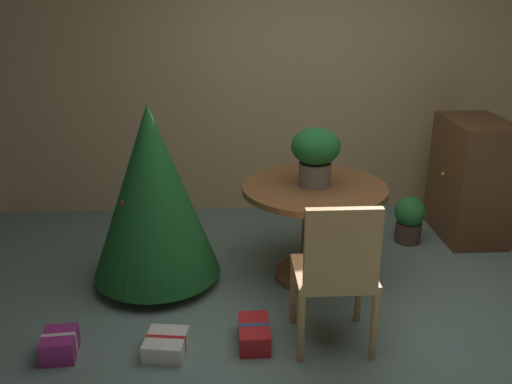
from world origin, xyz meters
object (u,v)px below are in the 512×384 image
object	(u,v)px
round_dining_table	(313,212)
wooden_chair_near	(337,269)
wooden_cabinet	(470,179)
gift_box_red	(254,334)
potted_plant	(409,218)
gift_box_cream	(166,345)
flower_vase	(316,152)
gift_box_purple	(60,345)
holiday_tree	(153,192)

from	to	relation	value
round_dining_table	wooden_chair_near	world-z (taller)	wooden_chair_near
round_dining_table	wooden_cabinet	xyz separation A→B (m)	(1.50, 0.71, -0.01)
gift_box_red	potted_plant	size ratio (longest dim) A/B	0.76
gift_box_cream	gift_box_red	size ratio (longest dim) A/B	0.93
round_dining_table	wooden_cabinet	bearing A→B (deg)	25.30
flower_vase	gift_box_purple	size ratio (longest dim) A/B	1.69
flower_vase	gift_box_red	xyz separation A→B (m)	(-0.49, -0.84, -0.93)
gift_box_cream	round_dining_table	bearing A→B (deg)	41.39
round_dining_table	gift_box_red	xyz separation A→B (m)	(-0.49, -0.84, -0.47)
flower_vase	potted_plant	xyz separation A→B (m)	(0.94, 0.57, -0.78)
gift_box_purple	gift_box_cream	xyz separation A→B (m)	(0.64, -0.01, -0.02)
holiday_tree	gift_box_red	world-z (taller)	holiday_tree
gift_box_purple	wooden_cabinet	size ratio (longest dim) A/B	0.24
round_dining_table	gift_box_red	size ratio (longest dim) A/B	3.35
holiday_tree	gift_box_red	size ratio (longest dim) A/B	4.30
round_dining_table	gift_box_red	bearing A→B (deg)	-120.14
gift_box_purple	wooden_cabinet	bearing A→B (deg)	26.87
gift_box_red	potted_plant	world-z (taller)	potted_plant
flower_vase	wooden_chair_near	distance (m)	1.02
gift_box_purple	gift_box_red	bearing A→B (deg)	2.95
gift_box_red	wooden_chair_near	bearing A→B (deg)	-8.55
holiday_tree	gift_box_purple	xyz separation A→B (m)	(-0.50, -0.88, -0.65)
flower_vase	gift_box_cream	size ratio (longest dim) A/B	1.44
wooden_chair_near	gift_box_purple	size ratio (longest dim) A/B	3.90
gift_box_cream	flower_vase	bearing A→B (deg)	41.56
gift_box_purple	gift_box_red	size ratio (longest dim) A/B	0.79
gift_box_cream	wooden_cabinet	size ratio (longest dim) A/B	0.28
wooden_chair_near	gift_box_purple	xyz separation A→B (m)	(-1.67, 0.01, -0.48)
round_dining_table	holiday_tree	bearing A→B (deg)	-179.20
flower_vase	gift_box_cream	xyz separation A→B (m)	(-1.03, -0.91, -0.94)
gift_box_red	wooden_cabinet	world-z (taller)	wooden_cabinet
wooden_chair_near	wooden_cabinet	world-z (taller)	wooden_cabinet
wooden_chair_near	gift_box_purple	world-z (taller)	wooden_chair_near
gift_box_cream	gift_box_red	xyz separation A→B (m)	(0.54, 0.07, 0.01)
round_dining_table	gift_box_red	distance (m)	1.08
holiday_tree	gift_box_purple	bearing A→B (deg)	-119.43
gift_box_purple	potted_plant	world-z (taller)	potted_plant
holiday_tree	flower_vase	bearing A→B (deg)	1.09
wooden_chair_near	gift_box_cream	xyz separation A→B (m)	(-1.03, 0.00, -0.50)
gift_box_purple	flower_vase	bearing A→B (deg)	28.40
gift_box_purple	potted_plant	distance (m)	3.00
wooden_chair_near	gift_box_red	world-z (taller)	wooden_chair_near
flower_vase	gift_box_purple	distance (m)	2.11
flower_vase	gift_box_cream	bearing A→B (deg)	-138.44
wooden_chair_near	gift_box_cream	size ratio (longest dim) A/B	3.34
flower_vase	wooden_chair_near	xyz separation A→B (m)	(-0.00, -0.92, -0.45)
round_dining_table	wooden_cabinet	distance (m)	1.65
wooden_chair_near	gift_box_purple	bearing A→B (deg)	179.59
flower_vase	holiday_tree	size ratio (longest dim) A/B	0.31
gift_box_cream	wooden_chair_near	bearing A→B (deg)	-0.14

